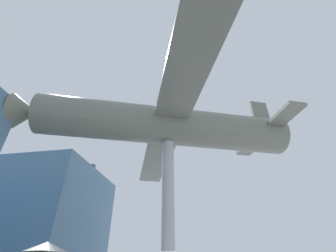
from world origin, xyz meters
name	(u,v)px	position (x,y,z in m)	size (l,w,h in m)	color
support_pylon_central	(168,218)	(0.00, 0.00, 3.80)	(0.60, 0.60, 7.61)	#B7B7BC
suspended_airplane	(163,125)	(-0.09, 0.26, 8.67)	(18.34, 15.07, 3.56)	slate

